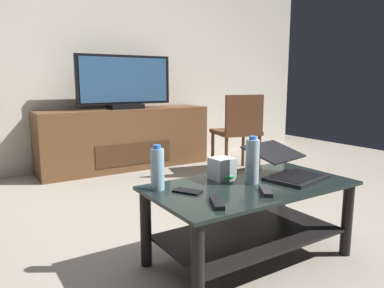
{
  "coord_description": "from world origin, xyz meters",
  "views": [
    {
      "loc": [
        -1.19,
        -1.72,
        0.99
      ],
      "look_at": [
        0.04,
        0.21,
        0.59
      ],
      "focal_mm": 34.09,
      "sensor_mm": 36.0,
      "label": 1
    }
  ],
  "objects_px": {
    "coffee_table": "(250,209)",
    "cell_phone": "(188,191)",
    "tv_remote": "(217,203)",
    "laptop": "(287,167)",
    "television": "(125,83)",
    "soundbar_remote": "(266,191)",
    "water_bottle_far": "(252,161)",
    "water_bottle_near": "(157,169)",
    "dining_chair": "(239,129)",
    "router_box": "(222,169)",
    "media_cabinet": "(126,139)"
  },
  "relations": [
    {
      "from": "television",
      "to": "cell_phone",
      "type": "height_order",
      "value": "television"
    },
    {
      "from": "television",
      "to": "dining_chair",
      "type": "height_order",
      "value": "television"
    },
    {
      "from": "coffee_table",
      "to": "tv_remote",
      "type": "relative_size",
      "value": 6.93
    },
    {
      "from": "coffee_table",
      "to": "television",
      "type": "height_order",
      "value": "television"
    },
    {
      "from": "coffee_table",
      "to": "soundbar_remote",
      "type": "distance_m",
      "value": 0.22
    },
    {
      "from": "laptop",
      "to": "router_box",
      "type": "height_order",
      "value": "laptop"
    },
    {
      "from": "television",
      "to": "water_bottle_near",
      "type": "relative_size",
      "value": 4.65
    },
    {
      "from": "television",
      "to": "water_bottle_near",
      "type": "distance_m",
      "value": 2.36
    },
    {
      "from": "water_bottle_near",
      "to": "soundbar_remote",
      "type": "xyz_separation_m",
      "value": [
        0.43,
        -0.34,
        -0.1
      ]
    },
    {
      "from": "media_cabinet",
      "to": "soundbar_remote",
      "type": "relative_size",
      "value": 11.99
    },
    {
      "from": "coffee_table",
      "to": "water_bottle_near",
      "type": "distance_m",
      "value": 0.56
    },
    {
      "from": "laptop",
      "to": "cell_phone",
      "type": "bearing_deg",
      "value": 174.46
    },
    {
      "from": "water_bottle_far",
      "to": "cell_phone",
      "type": "height_order",
      "value": "water_bottle_far"
    },
    {
      "from": "television",
      "to": "water_bottle_far",
      "type": "distance_m",
      "value": 2.42
    },
    {
      "from": "water_bottle_near",
      "to": "water_bottle_far",
      "type": "distance_m",
      "value": 0.51
    },
    {
      "from": "water_bottle_near",
      "to": "router_box",
      "type": "bearing_deg",
      "value": -2.56
    },
    {
      "from": "coffee_table",
      "to": "water_bottle_near",
      "type": "relative_size",
      "value": 4.79
    },
    {
      "from": "tv_remote",
      "to": "cell_phone",
      "type": "bearing_deg",
      "value": 118.85
    },
    {
      "from": "water_bottle_far",
      "to": "water_bottle_near",
      "type": "bearing_deg",
      "value": 160.71
    },
    {
      "from": "router_box",
      "to": "water_bottle_near",
      "type": "bearing_deg",
      "value": 177.44
    },
    {
      "from": "cell_phone",
      "to": "tv_remote",
      "type": "xyz_separation_m",
      "value": [
        0.01,
        -0.23,
        0.01
      ]
    },
    {
      "from": "laptop",
      "to": "cell_phone",
      "type": "height_order",
      "value": "laptop"
    },
    {
      "from": "television",
      "to": "water_bottle_near",
      "type": "xyz_separation_m",
      "value": [
        -0.74,
        -2.21,
        -0.41
      ]
    },
    {
      "from": "coffee_table",
      "to": "media_cabinet",
      "type": "xyz_separation_m",
      "value": [
        0.27,
        2.41,
        0.04
      ]
    },
    {
      "from": "router_box",
      "to": "soundbar_remote",
      "type": "distance_m",
      "value": 0.33
    },
    {
      "from": "coffee_table",
      "to": "television",
      "type": "distance_m",
      "value": 2.49
    },
    {
      "from": "media_cabinet",
      "to": "soundbar_remote",
      "type": "distance_m",
      "value": 2.59
    },
    {
      "from": "television",
      "to": "coffee_table",
      "type": "bearing_deg",
      "value": -96.48
    },
    {
      "from": "coffee_table",
      "to": "television",
      "type": "xyz_separation_m",
      "value": [
        0.27,
        2.38,
        0.66
      ]
    },
    {
      "from": "coffee_table",
      "to": "soundbar_remote",
      "type": "relative_size",
      "value": 6.93
    },
    {
      "from": "water_bottle_near",
      "to": "cell_phone",
      "type": "height_order",
      "value": "water_bottle_near"
    },
    {
      "from": "laptop",
      "to": "television",
      "type": "bearing_deg",
      "value": 90.03
    },
    {
      "from": "soundbar_remote",
      "to": "coffee_table",
      "type": "bearing_deg",
      "value": 108.53
    },
    {
      "from": "coffee_table",
      "to": "cell_phone",
      "type": "relative_size",
      "value": 7.93
    },
    {
      "from": "media_cabinet",
      "to": "router_box",
      "type": "xyz_separation_m",
      "value": [
        -0.34,
        -2.25,
        0.16
      ]
    },
    {
      "from": "coffee_table",
      "to": "water_bottle_far",
      "type": "height_order",
      "value": "water_bottle_far"
    },
    {
      "from": "dining_chair",
      "to": "water_bottle_near",
      "type": "relative_size",
      "value": 3.63
    },
    {
      "from": "coffee_table",
      "to": "router_box",
      "type": "height_order",
      "value": "router_box"
    },
    {
      "from": "dining_chair",
      "to": "soundbar_remote",
      "type": "distance_m",
      "value": 2.11
    },
    {
      "from": "router_box",
      "to": "water_bottle_far",
      "type": "distance_m",
      "value": 0.19
    },
    {
      "from": "coffee_table",
      "to": "media_cabinet",
      "type": "relative_size",
      "value": 0.58
    },
    {
      "from": "coffee_table",
      "to": "television",
      "type": "bearing_deg",
      "value": 83.52
    },
    {
      "from": "cell_phone",
      "to": "router_box",
      "type": "bearing_deg",
      "value": -11.05
    },
    {
      "from": "dining_chair",
      "to": "cell_phone",
      "type": "height_order",
      "value": "dining_chair"
    },
    {
      "from": "television",
      "to": "router_box",
      "type": "height_order",
      "value": "television"
    },
    {
      "from": "router_box",
      "to": "water_bottle_far",
      "type": "height_order",
      "value": "water_bottle_far"
    },
    {
      "from": "coffee_table",
      "to": "soundbar_remote",
      "type": "bearing_deg",
      "value": -105.07
    },
    {
      "from": "water_bottle_far",
      "to": "soundbar_remote",
      "type": "xyz_separation_m",
      "value": [
        -0.06,
        -0.17,
        -0.11
      ]
    },
    {
      "from": "laptop",
      "to": "water_bottle_near",
      "type": "height_order",
      "value": "water_bottle_near"
    },
    {
      "from": "coffee_table",
      "to": "cell_phone",
      "type": "bearing_deg",
      "value": 171.12
    }
  ]
}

